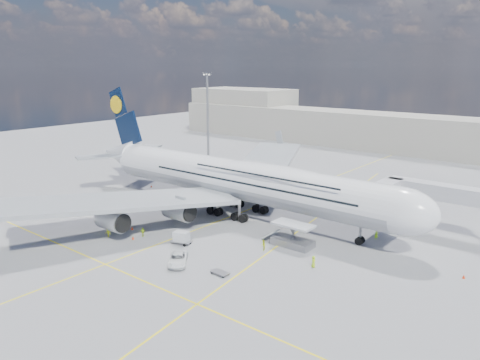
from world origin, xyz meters
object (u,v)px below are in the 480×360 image
Objects in this scene: crew_loader at (263,245)px; crew_wing at (143,232)px; cone_wing_left_inner at (273,186)px; baggage_tug at (184,214)px; cargo_loader at (292,238)px; dolly_row_a at (110,217)px; catering_truck_outer at (270,161)px; catering_truck_inner at (265,175)px; dolly_row_b at (119,215)px; cone_wing_left_outer at (293,177)px; jet_bridge at (418,194)px; crew_van at (313,262)px; crew_tug at (108,233)px; cone_wing_right_outer at (132,228)px; dolly_nose_near at (181,237)px; cone_nose at (464,277)px; dolly_back at (82,204)px; light_mast at (208,116)px; dolly_row_c at (112,220)px; cone_wing_right_inner at (133,238)px; dolly_nose_far at (220,272)px; service_van at (178,259)px; airliner at (239,179)px; cone_tail at (151,186)px; crew_nose at (376,235)px.

crew_loader reaches higher than crew_wing.
baggage_tug is at bearing -89.51° from cone_wing_left_inner.
cargo_loader reaches higher than dolly_row_a.
catering_truck_inner is at bearing -38.09° from catering_truck_outer.
crew_loader is (29.06, 5.05, -0.11)m from dolly_row_b.
cone_wing_left_inner is (8.27, 37.30, -0.74)m from dolly_row_b.
crew_loader is at bearing -62.85° from cone_wing_left_outer.
crew_van is (-6.16, -23.07, -6.01)m from jet_bridge.
catering_truck_inner is 3.90× the size of crew_tug.
dolly_row_b is at bearing -110.40° from crew_loader.
dolly_row_b is 6.22m from cone_wing_right_outer.
cone_wing_left_inner is (-1.65, 39.90, -0.54)m from crew_wing.
dolly_nose_near reaches higher than cone_wing_left_outer.
jet_bridge is 18.80m from cone_nose.
dolly_row_b is at bearing -10.21° from dolly_back.
dolly_back reaches higher than crew_van.
cone_nose is at bearing -24.86° from light_mast.
jet_bridge is 5.49× the size of dolly_back.
dolly_row_c is 1.95× the size of crew_loader.
cone_nose is at bearing -20.61° from catering_truck_inner.
cargo_loader is 0.33× the size of light_mast.
light_mast is 47.37× the size of cone_wing_right_inner.
dolly_row_c is at bearing -64.37° from light_mast.
cone_wing_left_inner is at bearing 89.39° from baggage_tug.
dolly_row_a is (-33.64, -9.95, -0.95)m from cargo_loader.
cone_wing_left_inner is (33.76, -14.40, -12.97)m from light_mast.
jet_bridge reaches higher than dolly_nose_far.
dolly_nose_near is 21.62m from crew_van.
dolly_row_b is 1.11× the size of dolly_nose_far.
crew_tug is at bearing -91.33° from cone_wing_left_outer.
dolly_row_c is at bearing 174.88° from dolly_nose_far.
crew_loader reaches higher than service_van.
airliner is 18.87m from cargo_loader.
airliner is at bearing -41.00° from light_mast.
cone_tail is at bearing 123.21° from dolly_row_a.
dolly_row_b is (25.49, -51.71, -12.23)m from light_mast.
dolly_row_b is at bearing 160.29° from dolly_nose_near.
cone_wing_right_inner is (9.70, -4.49, -0.71)m from dolly_row_b.
catering_truck_inner is at bearing 49.07° from cone_tail.
cone_tail is at bearing 134.39° from cone_wing_right_inner.
catering_truck_outer reaches higher than cone_wing_right_inner.
cone_wing_right_inner is (-19.36, -9.54, -0.61)m from crew_loader.
dolly_row_c is at bearing 126.10° from service_van.
light_mast is 9.72× the size of dolly_nose_far.
cargo_loader is 8.49m from crew_van.
dolly_nose_far is at bearing -46.12° from light_mast.
airliner is at bearing 48.09° from dolly_row_a.
dolly_row_a is 49.31m from cone_wing_left_outer.
cone_wing_left_inner is (4.27, -2.81, -1.44)m from catering_truck_inner.
catering_truck_inner is at bearing 121.10° from crew_nose.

